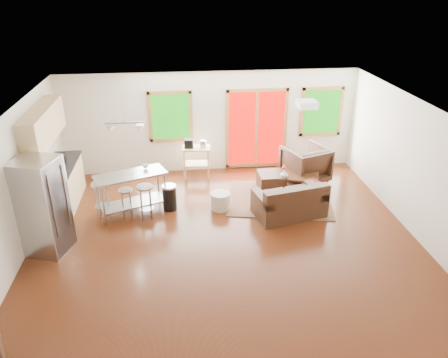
{
  "coord_description": "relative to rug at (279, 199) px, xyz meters",
  "views": [
    {
      "loc": [
        -0.83,
        -7.18,
        4.75
      ],
      "look_at": [
        0.0,
        0.3,
        1.2
      ],
      "focal_mm": 35.0,
      "sensor_mm": 36.0,
      "label": 1
    }
  ],
  "objects": [
    {
      "name": "floor",
      "position": [
        -1.43,
        -1.56,
        -0.02
      ],
      "size": [
        7.5,
        7.0,
        0.02
      ],
      "primitive_type": "cube",
      "color": "#381709",
      "rests_on": "ground"
    },
    {
      "name": "ceiling",
      "position": [
        -1.43,
        -1.56,
        2.6
      ],
      "size": [
        7.5,
        7.0,
        0.02
      ],
      "primitive_type": "cube",
      "color": "white",
      "rests_on": "ground"
    },
    {
      "name": "back_wall",
      "position": [
        -1.43,
        1.95,
        1.29
      ],
      "size": [
        7.5,
        0.02,
        2.6
      ],
      "primitive_type": "cube",
      "color": "silver",
      "rests_on": "ground"
    },
    {
      "name": "left_wall",
      "position": [
        -5.19,
        -1.56,
        1.29
      ],
      "size": [
        0.02,
        7.0,
        2.6
      ],
      "primitive_type": "cube",
      "color": "silver",
      "rests_on": "ground"
    },
    {
      "name": "right_wall",
      "position": [
        2.33,
        -1.56,
        1.29
      ],
      "size": [
        0.02,
        7.0,
        2.6
      ],
      "primitive_type": "cube",
      "color": "silver",
      "rests_on": "ground"
    },
    {
      "name": "front_wall",
      "position": [
        -1.43,
        -5.07,
        1.29
      ],
      "size": [
        7.5,
        0.02,
        2.6
      ],
      "primitive_type": "cube",
      "color": "silver",
      "rests_on": "ground"
    },
    {
      "name": "window_left",
      "position": [
        -2.43,
        1.9,
        1.49
      ],
      "size": [
        1.1,
        0.05,
        1.3
      ],
      "color": "#11510C",
      "rests_on": "back_wall"
    },
    {
      "name": "french_doors",
      "position": [
        -0.23,
        1.9,
        1.09
      ],
      "size": [
        1.6,
        0.05,
        2.1
      ],
      "color": "#A70200",
      "rests_on": "back_wall"
    },
    {
      "name": "window_right",
      "position": [
        1.47,
        1.9,
        1.49
      ],
      "size": [
        1.1,
        0.05,
        1.3
      ],
      "color": "#11510C",
      "rests_on": "back_wall"
    },
    {
      "name": "rug",
      "position": [
        0.0,
        0.0,
        0.0
      ],
      "size": [
        2.64,
        2.22,
        0.02
      ],
      "primitive_type": "cube",
      "rotation": [
        0.0,
        0.0,
        -0.2
      ],
      "color": "#4D5E3B",
      "rests_on": "floor"
    },
    {
      "name": "loveseat",
      "position": [
        0.05,
        -0.73,
        0.3
      ],
      "size": [
        1.61,
        1.13,
        0.78
      ],
      "rotation": [
        0.0,
        0.0,
        0.22
      ],
      "color": "black",
      "rests_on": "floor"
    },
    {
      "name": "coffee_table",
      "position": [
        0.49,
        0.43,
        0.35
      ],
      "size": [
        1.18,
        0.93,
        0.42
      ],
      "rotation": [
        0.0,
        0.0,
        -0.33
      ],
      "color": "#382011",
      "rests_on": "floor"
    },
    {
      "name": "armchair",
      "position": [
        0.85,
        0.95,
        0.49
      ],
      "size": [
        1.23,
        1.19,
        1.0
      ],
      "primitive_type": "imported",
      "rotation": [
        0.0,
        0.0,
        3.5
      ],
      "color": "black",
      "rests_on": "floor"
    },
    {
      "name": "ottoman",
      "position": [
        -0.08,
        0.58,
        0.2
      ],
      "size": [
        0.63,
        0.63,
        0.42
      ],
      "primitive_type": "cube",
      "rotation": [
        0.0,
        0.0,
        0.01
      ],
      "color": "black",
      "rests_on": "floor"
    },
    {
      "name": "pouf",
      "position": [
        -1.4,
        -0.26,
        0.18
      ],
      "size": [
        0.56,
        0.56,
        0.38
      ],
      "primitive_type": "cylinder",
      "rotation": [
        0.0,
        0.0,
        0.35
      ],
      "color": "beige",
      "rests_on": "floor"
    },
    {
      "name": "vase",
      "position": [
        0.16,
        0.33,
        0.51
      ],
      "size": [
        0.2,
        0.21,
        0.33
      ],
      "rotation": [
        0.0,
        0.0,
        0.08
      ],
      "color": "silver",
      "rests_on": "coffee_table"
    },
    {
      "name": "book",
      "position": [
        0.69,
        -0.03,
        0.54
      ],
      "size": [
        0.22,
        0.11,
        0.3
      ],
      "primitive_type": "imported",
      "rotation": [
        0.0,
        0.0,
        0.4
      ],
      "color": "maroon",
      "rests_on": "coffee_table"
    },
    {
      "name": "cabinets",
      "position": [
        -4.92,
        0.14,
        0.92
      ],
      "size": [
        0.64,
        2.24,
        2.3
      ],
      "color": "tan",
      "rests_on": "floor"
    },
    {
      "name": "refrigerator",
      "position": [
        -4.77,
        -1.48,
        0.91
      ],
      "size": [
        0.92,
        0.91,
        1.84
      ],
      "rotation": [
        0.0,
        0.0,
        -0.31
      ],
      "color": "#B7BABC",
      "rests_on": "floor"
    },
    {
      "name": "island",
      "position": [
        -3.3,
        -0.24,
        0.63
      ],
      "size": [
        1.59,
        1.08,
        0.93
      ],
      "rotation": [
        0.0,
        0.0,
        0.37
      ],
      "color": "#B7BABC",
      "rests_on": "floor"
    },
    {
      "name": "cup",
      "position": [
        -3.0,
        0.01,
        1.0
      ],
      "size": [
        0.14,
        0.13,
        0.12
      ],
      "primitive_type": "imported",
      "rotation": [
        0.0,
        0.0,
        -0.28
      ],
      "color": "white",
      "rests_on": "island"
    },
    {
      "name": "bar_stool_a",
      "position": [
        -3.94,
        -0.3,
        0.57
      ],
      "size": [
        0.49,
        0.49,
        0.78
      ],
      "rotation": [
        0.0,
        0.0,
        0.43
      ],
      "color": "#B7BABC",
      "rests_on": "floor"
    },
    {
      "name": "bar_stool_b",
      "position": [
        -3.42,
        -0.4,
        0.47
      ],
      "size": [
        0.37,
        0.37,
        0.65
      ],
      "rotation": [
        0.0,
        0.0,
        0.24
      ],
      "color": "#B7BABC",
      "rests_on": "floor"
    },
    {
      "name": "bar_stool_c",
      "position": [
        -3.01,
        -0.48,
        0.55
      ],
      "size": [
        0.41,
        0.41,
        0.75
      ],
      "rotation": [
        0.0,
        0.0,
        0.16
      ],
      "color": "#B7BABC",
      "rests_on": "floor"
    },
    {
      "name": "trash_can",
      "position": [
        -2.52,
        -0.16,
        0.28
      ],
      "size": [
        0.38,
        0.38,
        0.58
      ],
      "rotation": [
        0.0,
        0.0,
        -0.23
      ],
      "color": "black",
      "rests_on": "floor"
    },
    {
      "name": "kitchen_cart",
      "position": [
        -1.86,
        1.42,
        0.71
      ],
      "size": [
        0.72,
        0.49,
        1.05
      ],
      "rotation": [
        0.0,
        0.0,
        -0.07
      ],
      "color": "tan",
      "rests_on": "floor"
    },
    {
      "name": "ceiling_flush",
      "position": [
        0.17,
        -0.96,
        2.52
      ],
      "size": [
        0.35,
        0.35,
        0.12
      ],
      "primitive_type": "cube",
      "color": "white",
      "rests_on": "ceiling"
    },
    {
      "name": "pendant_light",
      "position": [
        -3.33,
        -0.06,
        1.89
      ],
      "size": [
        0.8,
        0.18,
        0.79
      ],
      "color": "gray",
      "rests_on": "ceiling"
    }
  ]
}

